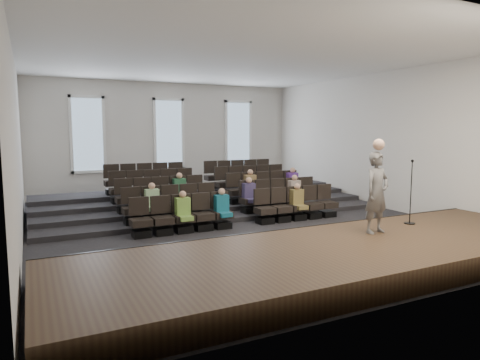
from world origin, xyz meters
TOP-DOWN VIEW (x-y plane):
  - ground at (0.00, 0.00)m, footprint 14.00×14.00m
  - ceiling at (0.00, 0.00)m, footprint 12.00×14.00m
  - wall_back at (0.00, 7.02)m, footprint 12.00×0.04m
  - wall_front at (0.00, -7.02)m, footprint 12.00×0.04m
  - wall_left at (-6.02, 0.00)m, footprint 0.04×14.00m
  - wall_right at (6.02, 0.00)m, footprint 0.04×14.00m
  - stage at (0.00, -5.10)m, footprint 11.80×3.60m
  - stage_lip at (0.00, -3.33)m, footprint 11.80×0.06m
  - risers at (0.00, 3.17)m, footprint 11.80×4.80m
  - seating_rows at (-0.00, 1.54)m, footprint 6.80×4.70m
  - windows at (0.00, 6.95)m, footprint 8.44×0.10m
  - audience at (0.35, 0.45)m, footprint 6.05×2.64m
  - speaker at (1.43, -4.57)m, footprint 0.74×0.53m
  - mic_stand at (2.92, -4.23)m, footprint 0.28×0.28m

SIDE VIEW (x-z plane):
  - ground at x=0.00m, z-range 0.00..0.00m
  - risers at x=0.00m, z-range -0.10..0.50m
  - stage at x=0.00m, z-range 0.00..0.50m
  - stage_lip at x=0.00m, z-range -0.01..0.51m
  - seating_rows at x=0.00m, z-range -0.15..1.52m
  - audience at x=0.35m, z-range 0.28..1.38m
  - mic_stand at x=2.92m, z-range 0.17..1.81m
  - speaker at x=1.43m, z-range 0.50..2.39m
  - wall_back at x=0.00m, z-range 0.00..5.00m
  - wall_front at x=0.00m, z-range 0.00..5.00m
  - wall_left at x=-6.02m, z-range 0.00..5.00m
  - wall_right at x=6.02m, z-range 0.00..5.00m
  - windows at x=0.00m, z-range 1.08..4.32m
  - ceiling at x=0.00m, z-range 5.00..5.02m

